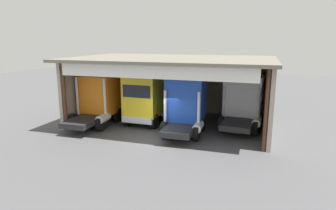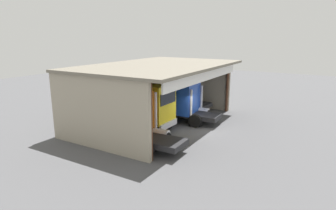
% 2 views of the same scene
% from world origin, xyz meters
% --- Properties ---
extents(ground_plane, '(80.00, 80.00, 0.00)m').
position_xyz_m(ground_plane, '(0.00, 0.00, 0.00)').
color(ground_plane, '#4C4C4F').
rests_on(ground_plane, ground).
extents(workshop_shed, '(14.08, 9.14, 4.88)m').
position_xyz_m(workshop_shed, '(0.00, 4.74, 3.41)').
color(workshop_shed, '#9E937F').
rests_on(workshop_shed, ground).
extents(truck_orange_right_bay, '(2.65, 5.41, 3.57)m').
position_xyz_m(truck_orange_right_bay, '(-5.20, 2.46, 1.88)').
color(truck_orange_right_bay, orange).
rests_on(truck_orange_right_bay, ground).
extents(truck_yellow_yard_outside, '(2.56, 4.89, 3.60)m').
position_xyz_m(truck_yellow_yard_outside, '(-1.88, 3.07, 1.84)').
color(truck_yellow_yard_outside, yellow).
rests_on(truck_yellow_yard_outside, ground).
extents(truck_blue_center_bay, '(2.66, 4.69, 3.65)m').
position_xyz_m(truck_blue_center_bay, '(1.46, 2.13, 1.92)').
color(truck_blue_center_bay, '#1E47B7').
rests_on(truck_blue_center_bay, ground).
extents(truck_white_left_bay, '(2.79, 4.77, 3.64)m').
position_xyz_m(truck_white_left_bay, '(4.96, 4.48, 1.87)').
color(truck_white_left_bay, white).
rests_on(truck_white_left_bay, ground).
extents(oil_drum, '(0.58, 0.58, 0.92)m').
position_xyz_m(oil_drum, '(0.92, 7.14, 0.46)').
color(oil_drum, gold).
rests_on(oil_drum, ground).
extents(tool_cart, '(0.90, 0.60, 1.00)m').
position_xyz_m(tool_cart, '(-0.66, 6.45, 0.50)').
color(tool_cart, black).
rests_on(tool_cart, ground).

